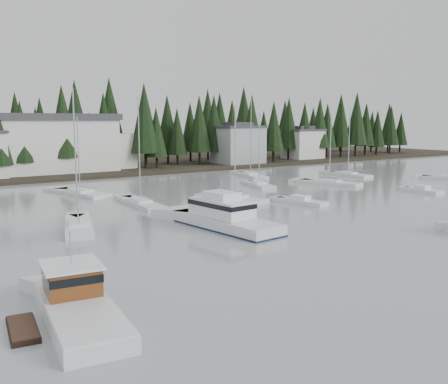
% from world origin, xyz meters
% --- Properties ---
extents(far_shore_land, '(240.00, 54.00, 1.00)m').
position_xyz_m(far_shore_land, '(0.00, 97.00, 0.00)').
color(far_shore_land, black).
rests_on(far_shore_land, ground).
extents(conifer_treeline, '(200.00, 22.00, 20.00)m').
position_xyz_m(conifer_treeline, '(0.00, 86.00, 0.00)').
color(conifer_treeline, black).
rests_on(conifer_treeline, ground).
extents(house_east_a, '(10.60, 8.48, 9.25)m').
position_xyz_m(house_east_a, '(36.00, 78.00, 4.90)').
color(house_east_a, '#999EA0').
rests_on(house_east_a, ground).
extents(house_east_b, '(9.54, 7.42, 8.25)m').
position_xyz_m(house_east_b, '(58.00, 80.00, 4.40)').
color(house_east_b, silver).
rests_on(house_east_b, ground).
extents(harbor_inn, '(29.50, 11.50, 10.90)m').
position_xyz_m(harbor_inn, '(-2.96, 82.34, 5.78)').
color(harbor_inn, silver).
rests_on(harbor_inn, ground).
extents(lobster_boat_brown, '(5.88, 10.21, 4.87)m').
position_xyz_m(lobster_boat_brown, '(-23.69, 11.34, 0.56)').
color(lobster_boat_brown, silver).
rests_on(lobster_boat_brown, ground).
extents(cabin_cruiser_center, '(4.98, 12.69, 5.32)m').
position_xyz_m(cabin_cruiser_center, '(-4.87, 24.96, 0.80)').
color(cabin_cruiser_center, silver).
rests_on(cabin_cruiser_center, ground).
extents(sailboat_0, '(4.89, 9.24, 12.68)m').
position_xyz_m(sailboat_0, '(5.55, 37.53, 0.06)').
color(sailboat_0, silver).
rests_on(sailboat_0, ground).
extents(sailboat_1, '(3.13, 10.78, 13.53)m').
position_xyz_m(sailboat_1, '(-5.78, 41.38, 0.07)').
color(sailboat_1, silver).
rests_on(sailboat_1, ground).
extents(sailboat_2, '(4.71, 8.54, 11.92)m').
position_xyz_m(sailboat_2, '(16.81, 46.63, 0.07)').
color(sailboat_2, silver).
rests_on(sailboat_2, ground).
extents(sailboat_4, '(5.60, 10.86, 14.61)m').
position_xyz_m(sailboat_4, '(24.10, 58.13, 0.07)').
color(sailboat_4, silver).
rests_on(sailboat_4, ground).
extents(sailboat_5, '(5.74, 10.65, 11.58)m').
position_xyz_m(sailboat_5, '(27.68, 42.20, 0.05)').
color(sailboat_5, silver).
rests_on(sailboat_5, ground).
extents(sailboat_6, '(5.38, 11.23, 11.16)m').
position_xyz_m(sailboat_6, '(-8.94, 53.85, 0.05)').
color(sailboat_6, silver).
rests_on(sailboat_6, ground).
extents(sailboat_8, '(6.49, 8.69, 12.21)m').
position_xyz_m(sailboat_8, '(49.90, 35.34, 0.07)').
color(sailboat_8, silver).
rests_on(sailboat_8, ground).
extents(sailboat_9, '(5.37, 10.59, 13.67)m').
position_xyz_m(sailboat_9, '(-16.37, 32.60, 0.08)').
color(sailboat_9, silver).
rests_on(sailboat_9, ground).
extents(sailboat_11, '(2.59, 9.57, 13.00)m').
position_xyz_m(sailboat_11, '(39.57, 48.78, 0.07)').
color(sailboat_11, silver).
rests_on(sailboat_11, ground).
extents(runabout_1, '(3.71, 7.23, 1.42)m').
position_xyz_m(runabout_1, '(10.79, 31.11, 0.13)').
color(runabout_1, silver).
rests_on(runabout_1, ground).
extents(runabout_2, '(2.24, 5.78, 1.42)m').
position_xyz_m(runabout_2, '(31.82, 28.34, 0.13)').
color(runabout_2, silver).
rests_on(runabout_2, ground).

